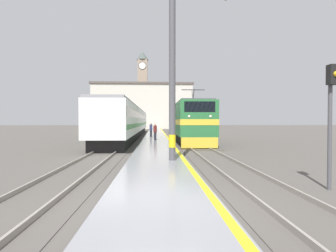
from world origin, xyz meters
The scene contains 12 objects.
ground_plane centered at (0.00, 30.00, 0.00)m, with size 200.00×200.00×0.00m, color #514C47.
platform centered at (0.00, 25.00, 0.14)m, with size 2.80×140.00×0.28m.
rail_track_near centered at (3.19, 25.00, 0.03)m, with size 2.84×140.00×0.16m.
rail_track_far centered at (-3.38, 25.00, 0.03)m, with size 2.83×140.00×0.16m.
locomotive_train centered at (3.19, 19.74, 1.99)m, with size 2.92×14.18×4.87m.
passenger_train centered at (-3.38, 28.40, 2.04)m, with size 2.92×37.06×3.76m.
catenary_mast centered at (0.75, 5.68, 4.58)m, with size 2.82×0.33×8.73m.
person_on_platform centered at (-0.12, 18.68, 1.11)m, with size 0.34×0.34×1.60m.
second_waiting_passenger centered at (-0.60, 24.01, 1.13)m, with size 0.34×0.34×1.63m.
clock_tower centered at (-4.06, 76.43, 12.67)m, with size 3.76×3.76×24.04m.
station_building centered at (-3.59, 67.93, 6.28)m, with size 27.68×10.22×12.51m.
signal_post centered at (5.22, 1.15, 2.56)m, with size 0.30×0.39×3.80m.
Camera 1 is at (-0.11, -6.51, 2.11)m, focal length 28.00 mm.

